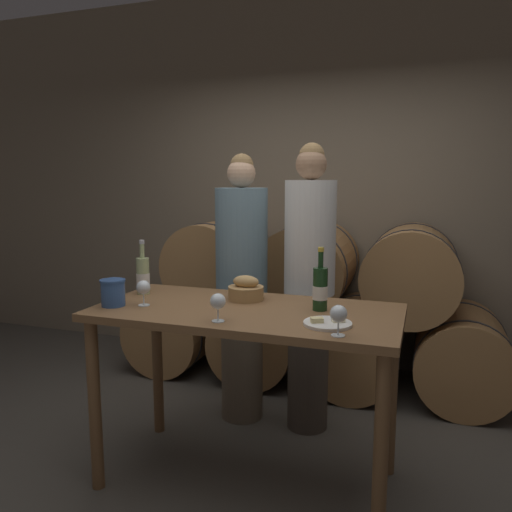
# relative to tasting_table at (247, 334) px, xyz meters

# --- Properties ---
(ground_plane) EXTENTS (10.00, 10.00, 0.00)m
(ground_plane) POSITION_rel_tasting_table_xyz_m (0.00, 0.00, -0.81)
(ground_plane) COLOR #4C473F
(stone_wall_back) EXTENTS (10.00, 0.12, 3.20)m
(stone_wall_back) POSITION_rel_tasting_table_xyz_m (0.00, 1.96, 0.79)
(stone_wall_back) COLOR #7F705B
(stone_wall_back) RESTS_ON ground_plane
(barrel_stack) EXTENTS (2.97, 0.82, 1.28)m
(barrel_stack) POSITION_rel_tasting_table_xyz_m (-0.00, 1.43, -0.22)
(barrel_stack) COLOR #9E7042
(barrel_stack) RESTS_ON ground_plane
(tasting_table) EXTENTS (1.55, 0.75, 0.95)m
(tasting_table) POSITION_rel_tasting_table_xyz_m (0.00, 0.00, 0.00)
(tasting_table) COLOR brown
(tasting_table) RESTS_ON ground_plane
(person_left) EXTENTS (0.34, 0.34, 1.77)m
(person_left) POSITION_rel_tasting_table_xyz_m (-0.28, 0.68, 0.09)
(person_left) COLOR #756651
(person_left) RESTS_ON ground_plane
(person_right) EXTENTS (0.32, 0.32, 1.82)m
(person_right) POSITION_rel_tasting_table_xyz_m (0.17, 0.68, 0.13)
(person_right) COLOR #4C4238
(person_right) RESTS_ON ground_plane
(wine_bottle_red) EXTENTS (0.08, 0.08, 0.32)m
(wine_bottle_red) POSITION_rel_tasting_table_xyz_m (0.36, 0.09, 0.25)
(wine_bottle_red) COLOR #193819
(wine_bottle_red) RESTS_ON tasting_table
(wine_bottle_white) EXTENTS (0.08, 0.08, 0.31)m
(wine_bottle_white) POSITION_rel_tasting_table_xyz_m (-0.68, 0.13, 0.24)
(wine_bottle_white) COLOR #ADBC7F
(wine_bottle_white) RESTS_ON tasting_table
(blue_crock) EXTENTS (0.13, 0.13, 0.14)m
(blue_crock) POSITION_rel_tasting_table_xyz_m (-0.68, -0.17, 0.21)
(blue_crock) COLOR #335693
(blue_crock) RESTS_ON tasting_table
(bread_basket) EXTENTS (0.19, 0.19, 0.14)m
(bread_basket) POSITION_rel_tasting_table_xyz_m (-0.07, 0.18, 0.19)
(bread_basket) COLOR #A87F4C
(bread_basket) RESTS_ON tasting_table
(cheese_plate) EXTENTS (0.22, 0.22, 0.04)m
(cheese_plate) POSITION_rel_tasting_table_xyz_m (0.45, -0.16, 0.14)
(cheese_plate) COLOR white
(cheese_plate) RESTS_ON tasting_table
(wine_glass_far_left) EXTENTS (0.07, 0.07, 0.13)m
(wine_glass_far_left) POSITION_rel_tasting_table_xyz_m (-0.53, -0.12, 0.23)
(wine_glass_far_left) COLOR white
(wine_glass_far_left) RESTS_ON tasting_table
(wine_glass_left) EXTENTS (0.07, 0.07, 0.13)m
(wine_glass_left) POSITION_rel_tasting_table_xyz_m (-0.04, -0.26, 0.23)
(wine_glass_left) COLOR white
(wine_glass_left) RESTS_ON tasting_table
(wine_glass_center) EXTENTS (0.07, 0.07, 0.13)m
(wine_glass_center) POSITION_rel_tasting_table_xyz_m (0.52, -0.30, 0.23)
(wine_glass_center) COLOR white
(wine_glass_center) RESTS_ON tasting_table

